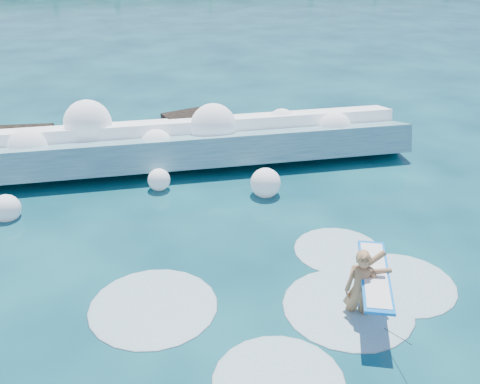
{
  "coord_description": "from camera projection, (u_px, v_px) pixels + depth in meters",
  "views": [
    {
      "loc": [
        -0.72,
        -8.95,
        6.77
      ],
      "look_at": [
        1.5,
        2.0,
        1.2
      ],
      "focal_mm": 40.0,
      "sensor_mm": 36.0,
      "label": 1
    }
  ],
  "objects": [
    {
      "name": "rock_cluster",
      "position": [
        102.0,
        144.0,
        17.4
      ],
      "size": [
        7.91,
        3.15,
        1.25
      ],
      "color": "black",
      "rests_on": "ground"
    },
    {
      "name": "ground",
      "position": [
        188.0,
        293.0,
        11.0
      ],
      "size": [
        200.0,
        200.0,
        0.0
      ],
      "primitive_type": "plane",
      "color": "#072E3C",
      "rests_on": "ground"
    },
    {
      "name": "breaking_wave",
      "position": [
        127.0,
        149.0,
        16.67
      ],
      "size": [
        17.73,
        2.77,
        1.53
      ],
      "color": "teal",
      "rests_on": "ground"
    },
    {
      "name": "wave_spray",
      "position": [
        116.0,
        136.0,
        16.37
      ],
      "size": [
        14.39,
        4.78,
        2.1
      ],
      "color": "white",
      "rests_on": "ground"
    },
    {
      "name": "surf_foam",
      "position": [
        311.0,
        306.0,
        10.62
      ],
      "size": [
        9.22,
        5.78,
        0.13
      ],
      "color": "silver",
      "rests_on": "ground"
    },
    {
      "name": "surfer_with_board",
      "position": [
        364.0,
        287.0,
        10.15
      ],
      "size": [
        1.29,
        2.89,
        1.7
      ],
      "color": "#A9794F",
      "rests_on": "ground"
    }
  ]
}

